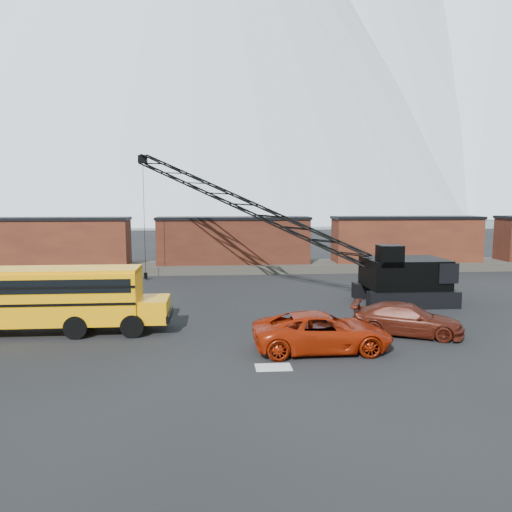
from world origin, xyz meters
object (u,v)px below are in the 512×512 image
Objects in this scene: maroon_suv at (407,319)px; crawler_crane at (248,207)px; red_pickup at (322,332)px; school_bus at (42,297)px.

crawler_crane reaches higher than maroon_suv.
crawler_crane is (-2.18, 14.46, 5.11)m from red_pickup.
school_bus is 13.54m from red_pickup.
red_pickup is at bearing 137.77° from maroon_suv.
school_bus is 2.24× the size of maroon_suv.
crawler_crane reaches higher than red_pickup.
red_pickup reaches higher than maroon_suv.
maroon_suv is at bearing -61.16° from crawler_crane.
school_bus is 0.57× the size of crawler_crane.
crawler_crane is (-6.78, 12.32, 5.19)m from maroon_suv.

